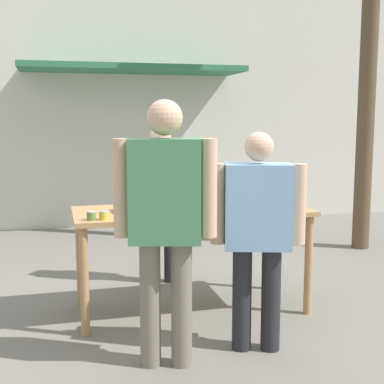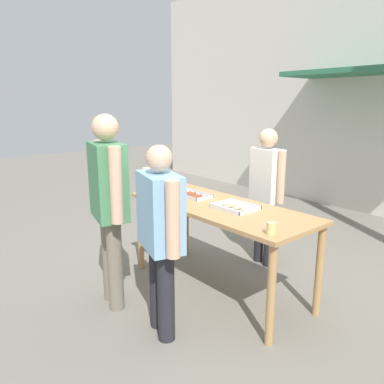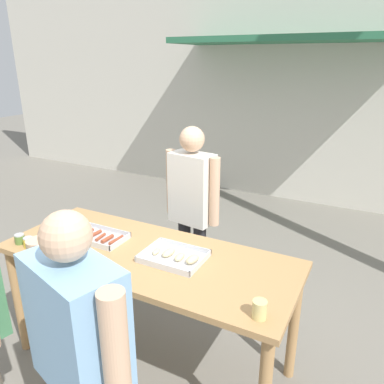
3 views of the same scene
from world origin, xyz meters
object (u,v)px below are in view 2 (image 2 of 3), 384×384
at_px(person_customer_holding_hotdog, 109,196).
at_px(person_customer_with_cup, 160,228).
at_px(beer_cup, 271,228).
at_px(food_tray_buns, 236,207).
at_px(condiment_jar_ketchup, 150,192).
at_px(person_server_behind_table, 266,185).
at_px(condiment_jar_mustard, 146,191).
at_px(food_tray_sausages, 192,195).

relative_size(person_customer_holding_hotdog, person_customer_with_cup, 1.14).
bearing_deg(person_customer_with_cup, person_customer_holding_hotdog, 23.67).
distance_m(beer_cup, person_customer_holding_hotdog, 1.50).
xyz_separation_m(food_tray_buns, condiment_jar_ketchup, (-1.00, -0.32, 0.02)).
bearing_deg(food_tray_buns, person_server_behind_table, 110.64).
xyz_separation_m(food_tray_buns, condiment_jar_mustard, (-1.10, -0.32, 0.02)).
distance_m(food_tray_sausages, person_server_behind_table, 0.92).
bearing_deg(food_tray_sausages, person_customer_with_cup, -52.64).
bearing_deg(condiment_jar_mustard, person_customer_with_cup, -28.09).
bearing_deg(person_server_behind_table, beer_cup, -40.94).
bearing_deg(food_tray_buns, condiment_jar_ketchup, -162.15).
bearing_deg(beer_cup, food_tray_sausages, 166.81).
relative_size(food_tray_sausages, person_customer_holding_hotdog, 0.24).
height_order(food_tray_sausages, beer_cup, beer_cup).
bearing_deg(person_customer_holding_hotdog, beer_cup, -137.79).
height_order(food_tray_buns, person_server_behind_table, person_server_behind_table).
height_order(beer_cup, person_customer_holding_hotdog, person_customer_holding_hotdog).
distance_m(food_tray_buns, person_customer_with_cup, 0.93).
height_order(food_tray_sausages, condiment_jar_mustard, condiment_jar_mustard).
bearing_deg(condiment_jar_ketchup, person_customer_with_cup, -29.99).
bearing_deg(person_customer_holding_hotdog, condiment_jar_mustard, -42.95).
relative_size(condiment_jar_mustard, person_customer_with_cup, 0.04).
relative_size(condiment_jar_mustard, condiment_jar_ketchup, 1.00).
distance_m(food_tray_sausages, condiment_jar_mustard, 0.54).
distance_m(food_tray_buns, condiment_jar_mustard, 1.14).
relative_size(beer_cup, person_customer_holding_hotdog, 0.05).
relative_size(food_tray_sausages, condiment_jar_ketchup, 6.27).
bearing_deg(food_tray_buns, beer_cup, -25.06).
bearing_deg(person_customer_with_cup, condiment_jar_ketchup, -13.34).
distance_m(food_tray_buns, condiment_jar_ketchup, 1.05).
xyz_separation_m(food_tray_sausages, person_server_behind_table, (0.34, 0.85, 0.05)).
height_order(condiment_jar_ketchup, person_customer_holding_hotdog, person_customer_holding_hotdog).
xyz_separation_m(condiment_jar_mustard, beer_cup, (1.77, 0.00, 0.01)).
height_order(food_tray_buns, beer_cup, beer_cup).
distance_m(condiment_jar_ketchup, beer_cup, 1.67).
xyz_separation_m(food_tray_sausages, condiment_jar_mustard, (-0.44, -0.32, 0.02)).
xyz_separation_m(beer_cup, person_server_behind_table, (-0.99, 1.16, 0.02)).
distance_m(condiment_jar_ketchup, person_server_behind_table, 1.35).
distance_m(food_tray_sausages, person_customer_holding_hotdog, 1.02).
height_order(food_tray_sausages, food_tray_buns, food_tray_buns).
xyz_separation_m(condiment_jar_ketchup, person_customer_holding_hotdog, (0.35, -0.69, 0.13)).
bearing_deg(condiment_jar_ketchup, food_tray_sausages, 43.39).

